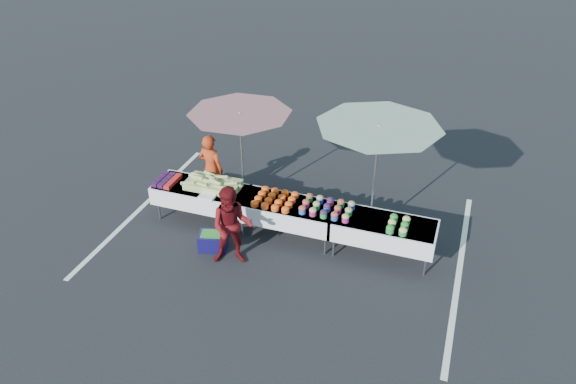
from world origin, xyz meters
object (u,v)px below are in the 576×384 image
(umbrella_right, at_px, (378,135))
(customer, at_px, (232,226))
(storage_bin, at_px, (213,241))
(table_center, at_px, (288,211))
(umbrella_left, at_px, (240,121))
(vendor, at_px, (211,169))
(table_left, at_px, (201,194))
(table_right, at_px, (383,230))

(umbrella_right, bearing_deg, customer, -141.69)
(storage_bin, bearing_deg, customer, -38.51)
(table_center, xyz_separation_m, umbrella_left, (-1.26, 0.80, 1.30))
(vendor, bearing_deg, umbrella_right, -172.16)
(customer, distance_m, storage_bin, 0.81)
(table_center, bearing_deg, umbrella_right, 23.97)
(table_left, xyz_separation_m, umbrella_right, (3.25, 0.64, 1.50))
(umbrella_right, height_order, storage_bin, umbrella_right)
(table_right, bearing_deg, umbrella_left, 165.35)
(customer, height_order, umbrella_right, umbrella_right)
(vendor, height_order, storage_bin, vendor)
(umbrella_left, distance_m, storage_bin, 2.36)
(umbrella_left, xyz_separation_m, umbrella_right, (2.71, -0.16, 0.20))
(table_left, xyz_separation_m, umbrella_left, (0.54, 0.80, 1.30))
(umbrella_left, xyz_separation_m, storage_bin, (0.07, -1.62, -1.71))
(table_right, height_order, customer, customer)
(table_left, relative_size, table_center, 1.00)
(table_left, xyz_separation_m, table_center, (1.80, 0.00, 0.00))
(table_center, height_order, table_right, same)
(umbrella_left, bearing_deg, storage_bin, -87.39)
(table_right, xyz_separation_m, customer, (-2.47, -1.03, 0.18))
(umbrella_right, relative_size, storage_bin, 3.95)
(table_center, relative_size, storage_bin, 3.15)
(table_center, xyz_separation_m, umbrella_right, (1.45, 0.64, 1.50))
(umbrella_left, height_order, storage_bin, umbrella_left)
(table_right, bearing_deg, umbrella_right, 118.79)
(vendor, xyz_separation_m, customer, (1.24, -1.72, 0.00))
(vendor, distance_m, storage_bin, 1.77)
(table_right, relative_size, customer, 1.22)
(vendor, bearing_deg, table_right, 178.10)
(umbrella_right, bearing_deg, table_center, -156.03)
(table_right, height_order, vendor, vendor)
(table_left, distance_m, storage_bin, 1.10)
(table_center, bearing_deg, table_right, 0.00)
(table_right, xyz_separation_m, vendor, (-3.71, 0.69, 0.18))
(table_left, bearing_deg, customer, -42.45)
(table_left, relative_size, storage_bin, 3.15)
(table_center, distance_m, vendor, 2.04)
(table_right, distance_m, umbrella_left, 3.42)
(table_left, bearing_deg, table_right, 0.00)
(umbrella_left, relative_size, umbrella_right, 1.11)
(umbrella_left, bearing_deg, vendor, -170.35)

